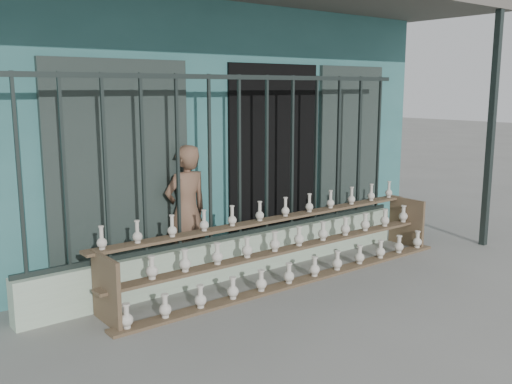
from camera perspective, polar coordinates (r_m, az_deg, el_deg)
ground at (r=5.69m, az=6.35°, el=-11.40°), size 60.00×60.00×0.00m
workshop_building at (r=8.83m, az=-13.13°, el=6.96°), size 7.40×6.60×3.21m
parapet_wall at (r=6.56m, az=-1.63°, el=-6.30°), size 5.00×0.20×0.45m
security_fence at (r=6.32m, az=-1.68°, el=3.50°), size 5.00×0.04×1.80m
shelf_rack at (r=6.43m, az=3.19°, el=-5.40°), size 4.50×0.68×0.85m
elderly_woman at (r=6.42m, az=-6.97°, el=-1.93°), size 0.57×0.39×1.49m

